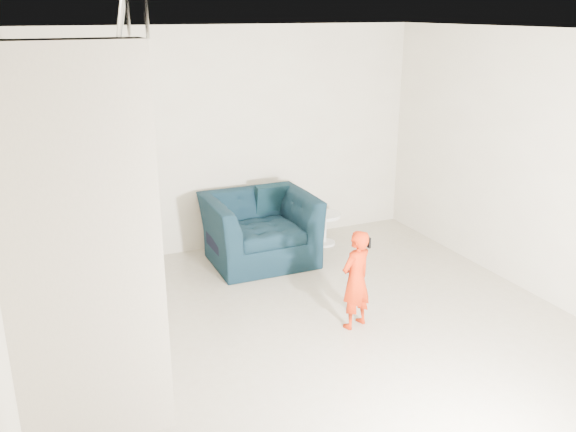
% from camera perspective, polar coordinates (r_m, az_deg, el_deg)
% --- Properties ---
extents(floor, '(5.50, 5.50, 0.00)m').
position_cam_1_polar(floor, '(5.56, 3.71, -12.22)').
color(floor, gray).
rests_on(floor, ground).
extents(ceiling, '(5.50, 5.50, 0.00)m').
position_cam_1_polar(ceiling, '(4.77, 4.42, 16.79)').
color(ceiling, silver).
rests_on(ceiling, back_wall).
extents(back_wall, '(5.00, 0.00, 5.00)m').
position_cam_1_polar(back_wall, '(7.46, -5.95, 7.00)').
color(back_wall, '#BEB19A').
rests_on(back_wall, floor).
extents(right_wall, '(0.00, 5.50, 5.50)m').
position_cam_1_polar(right_wall, '(6.52, 23.88, 3.77)').
color(right_wall, '#BEB19A').
rests_on(right_wall, floor).
extents(armchair, '(1.25, 1.09, 0.80)m').
position_cam_1_polar(armchair, '(7.20, -2.65, -1.21)').
color(armchair, black).
rests_on(armchair, floor).
extents(toddler, '(0.41, 0.33, 0.96)m').
position_cam_1_polar(toddler, '(5.72, 6.37, -5.92)').
color(toddler, '#951904').
rests_on(toddler, floor).
extents(side_table, '(0.41, 0.41, 0.41)m').
position_cam_1_polar(side_table, '(7.76, 3.41, -0.71)').
color(side_table, silver).
rests_on(side_table, floor).
extents(staircase, '(1.02, 3.03, 3.62)m').
position_cam_1_polar(staircase, '(5.13, -19.39, -4.26)').
color(staircase, '#ADA089').
rests_on(staircase, floor).
extents(cushion, '(0.41, 0.20, 0.41)m').
position_cam_1_polar(cushion, '(7.51, -1.59, 1.57)').
color(cushion, black).
rests_on(cushion, armchair).
extents(throw, '(0.05, 0.50, 0.56)m').
position_cam_1_polar(throw, '(7.01, -6.94, -1.01)').
color(throw, black).
rests_on(throw, armchair).
extents(phone, '(0.02, 0.05, 0.10)m').
position_cam_1_polar(phone, '(5.63, 7.57, -2.47)').
color(phone, black).
rests_on(phone, toddler).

